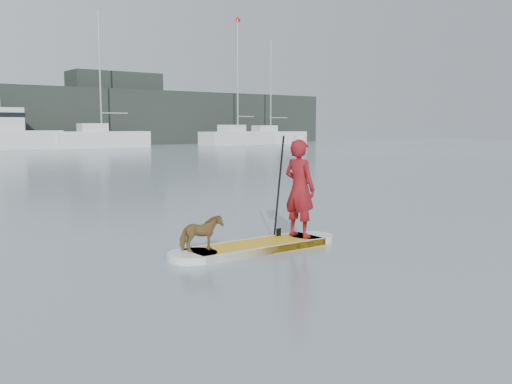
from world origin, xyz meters
TOP-DOWN VIEW (x-y plane):
  - ground at (0.00, 0.00)m, footprint 140.00×140.00m
  - paddleboard at (-2.61, 0.47)m, footprint 3.30×0.84m
  - paddler at (-1.64, 0.46)m, footprint 0.52×0.70m
  - white_cap at (-1.64, 0.46)m, footprint 0.22×0.22m
  - dog at (-3.69, 0.49)m, footprint 0.71×0.37m
  - paddle at (-1.90, 0.72)m, footprint 0.10×0.30m
  - sailboat_e at (12.88, 45.74)m, footprint 9.03×3.52m
  - sailboat_f at (27.94, 44.34)m, footprint 9.43×3.99m
  - shore_building_east at (18.00, 54.00)m, footprint 10.00×4.00m
  - sailboat_g at (33.06, 44.97)m, footprint 8.85×2.99m

SIDE VIEW (x-z plane):
  - ground at x=0.00m, z-range 0.00..0.00m
  - paddleboard at x=-2.61m, z-range 0.00..0.12m
  - dog at x=-3.69m, z-range 0.12..0.70m
  - paddle at x=-1.90m, z-range -0.20..1.80m
  - sailboat_g at x=33.06m, z-range -5.10..6.77m
  - sailboat_e at x=12.88m, z-range -5.49..7.33m
  - sailboat_f at x=27.94m, z-range -5.92..7.77m
  - paddler at x=-1.64m, z-range 0.12..1.88m
  - white_cap at x=-1.64m, z-range 1.88..1.95m
  - shore_building_east at x=18.00m, z-range 0.00..8.00m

